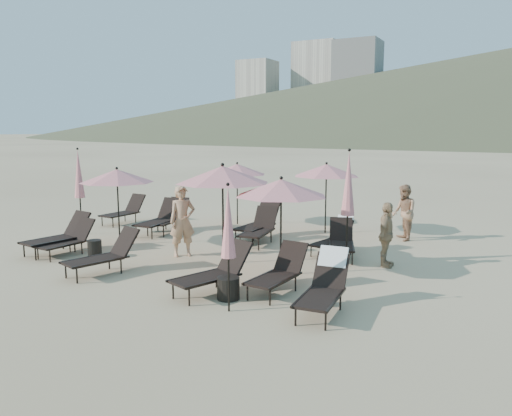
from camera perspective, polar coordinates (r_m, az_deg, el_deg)
The scene contains 28 objects.
ground at distance 11.09m, azimuth -5.55°, elevation -8.34°, with size 800.00×800.00×0.00m, color #D6BA8C.
hotel_skyline at distance 297.92m, azimuth 8.45°, elevation 12.77°, with size 109.00×82.00×55.00m.
lounger_0 at distance 14.49m, azimuth -21.59°, elevation -2.87°, with size 0.97×1.89×1.04m.
lounger_1 at distance 14.13m, azimuth -20.71°, elevation -3.37°, with size 0.71×1.61×0.90m.
lounger_2 at distance 12.03m, azimuth -16.95°, elevation -5.04°, with size 1.12×1.84×0.99m.
lounger_3 at distance 10.17m, azimuth -4.80°, elevation -7.18°, with size 1.20×1.85×1.00m.
lounger_4 at distance 10.21m, azimuth 2.62°, elevation -7.26°, with size 0.76×1.68×0.94m.
lounger_5 at distance 9.25m, azimuth 7.87°, elevation -8.60°, with size 0.77×1.76×1.07m.
lounger_6 at distance 16.49m, azimuth -9.92°, elevation -1.00°, with size 0.94×1.89×1.04m.
lounger_7 at distance 16.26m, azimuth -10.92°, elevation -1.14°, with size 0.84×1.89×1.06m.
lounger_8 at distance 14.52m, azimuth 0.38°, elevation -2.26°, with size 0.89×1.83×1.01m.
lounger_9 at distance 15.27m, azimuth 0.28°, elevation -1.64°, with size 0.76×1.85×1.05m.
lounger_10 at distance 13.62m, azimuth 8.94°, elevation -3.20°, with size 0.85×1.60×0.95m.
lounger_11 at distance 13.19m, azimuth 9.73°, elevation -3.69°, with size 1.12×1.74×0.94m.
lounger_12 at distance 18.32m, azimuth -14.79°, elevation -0.28°, with size 0.77×1.74×0.98m.
umbrella_open_0 at distance 14.77m, azimuth -15.60°, elevation 3.55°, with size 2.09×2.09×2.25m.
umbrella_open_1 at distance 12.15m, azimuth -3.85°, elevation 3.81°, with size 2.32×2.32×2.50m.
umbrella_open_2 at distance 11.16m, azimuth 2.89°, elevation 2.32°, with size 2.11×2.11×2.27m.
umbrella_open_3 at distance 17.39m, azimuth -2.17°, elevation 4.44°, with size 2.03×2.03×2.19m.
umbrella_open_4 at distance 16.01m, azimuth 8.05°, elevation 4.29°, with size 2.12×2.12×2.29m.
umbrella_closed_0 at distance 8.88m, azimuth -3.20°, elevation -1.69°, with size 0.28×0.28×2.37m.
umbrella_closed_1 at distance 12.29m, azimuth 10.52°, elevation 2.68°, with size 0.33×0.33×2.85m.
umbrella_closed_2 at distance 16.59m, azimuth -19.60°, elevation 3.64°, with size 0.32×0.32×2.75m.
side_table_0 at distance 13.67m, azimuth -17.96°, elevation -4.44°, with size 0.36×0.36×0.46m, color black.
side_table_1 at distance 9.88m, azimuth -3.18°, elevation -9.14°, with size 0.45×0.45×0.44m, color black.
beachgoer_a at distance 13.15m, azimuth -8.41°, elevation -1.50°, with size 0.68×0.44×1.86m, color tan.
beachgoer_b at distance 15.55m, azimuth 16.54°, elevation -0.50°, with size 0.82×0.64×1.68m, color #AE7D5A.
beachgoer_c at distance 12.42m, azimuth 14.67°, elevation -2.98°, with size 0.92×0.38×1.58m, color tan.
Camera 1 is at (5.86, -8.83, 3.27)m, focal length 35.00 mm.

